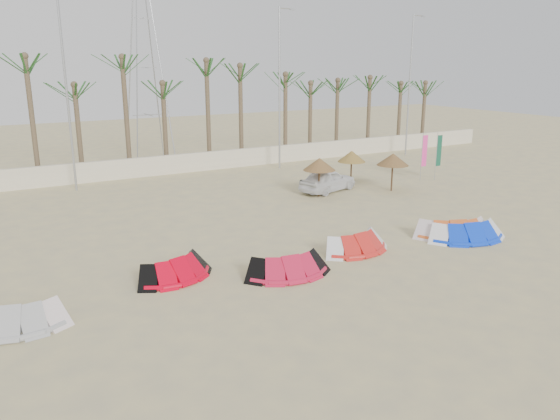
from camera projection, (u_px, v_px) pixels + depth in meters
ground at (367, 286)px, 18.76m from camera, size 120.00×120.00×0.00m
boundary_wall at (163, 165)px, 36.99m from camera, size 60.00×0.30×1.30m
palm_line at (160, 77)px, 37.03m from camera, size 52.00×4.00×7.70m
lamp_b at (67, 92)px, 31.10m from camera, size 1.25×0.14×11.00m
lamp_c at (280, 87)px, 37.82m from camera, size 1.25×0.14×11.00m
lamp_d at (410, 83)px, 43.58m from camera, size 1.25×0.14×11.00m
pylon at (151, 160)px, 42.66m from camera, size 3.00×3.00×14.00m
kite_grey at (10, 314)px, 15.80m from camera, size 3.34×2.20×0.90m
kite_red_left at (173, 266)px, 19.45m from camera, size 3.22×2.16×0.90m
kite_red_mid at (284, 263)px, 19.75m from camera, size 3.27×1.84×0.90m
kite_red_right at (353, 240)px, 22.24m from camera, size 3.15×1.74×0.90m
kite_orange at (449, 226)px, 24.16m from camera, size 3.88×2.59×0.90m
kite_blue at (462, 229)px, 23.73m from camera, size 3.75×2.26×0.90m
parasol_left at (319, 164)px, 30.67m from camera, size 1.85×1.85×2.23m
parasol_mid at (393, 159)px, 32.03m from camera, size 1.89×1.89×2.25m
parasol_right at (352, 156)px, 34.00m from camera, size 1.74×1.74×2.09m
flag_pink at (424, 152)px, 34.95m from camera, size 0.45×0.04×3.09m
flag_green at (438, 152)px, 35.11m from camera, size 0.45×0.04×3.07m
car at (328, 180)px, 32.24m from camera, size 4.23×2.68×1.34m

